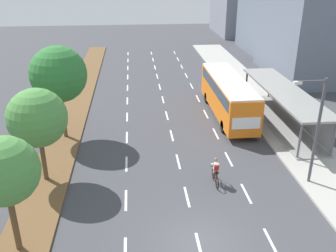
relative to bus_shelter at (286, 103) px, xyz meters
name	(u,v)px	position (x,y,z in m)	size (l,w,h in m)	color
ground_plane	(198,243)	(-9.53, -13.59, -1.87)	(140.00, 140.00, 0.00)	#424247
median_strip	(77,104)	(-17.83, 6.41, -1.81)	(2.60, 52.00, 0.12)	brown
sidewalk_right	(256,98)	(-0.28, 6.41, -1.79)	(4.50, 52.00, 0.15)	#ADAAA3
lane_divider_left	(127,108)	(-13.03, 4.87, -1.86)	(0.14, 47.92, 0.01)	white
lane_divider_center	(165,107)	(-9.53, 4.87, -1.86)	(0.14, 47.92, 0.01)	white
lane_divider_right	(202,106)	(-6.03, 4.87, -1.86)	(0.14, 47.92, 0.01)	white
bus_shelter	(286,103)	(0.00, 0.00, 0.00)	(2.90, 13.29, 2.86)	gray
bus	(228,93)	(-4.28, 2.31, 0.20)	(2.54, 11.29, 3.37)	orange
cyclist	(216,172)	(-7.62, -8.48, -1.07)	(0.46, 1.82, 1.71)	black
median_tree_nearest	(4,171)	(-17.95, -13.27, 2.40)	(3.05, 3.05, 5.69)	brown
median_tree_second	(37,118)	(-17.95, -7.12, 2.30)	(3.48, 3.48, 5.80)	brown
median_tree_third	(58,74)	(-17.70, -0.96, 3.15)	(4.10, 4.10, 6.96)	brown
streetlight	(315,125)	(-2.11, -8.99, 2.02)	(1.91, 0.24, 6.50)	#4C4C51
building_near_right	(327,10)	(9.64, 14.14, 5.64)	(11.54, 13.04, 15.01)	slate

